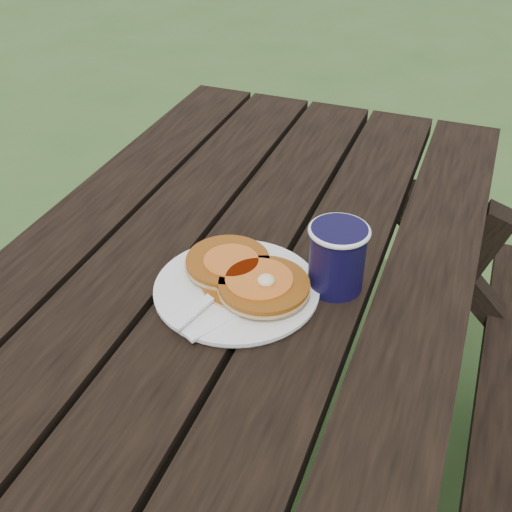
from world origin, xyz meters
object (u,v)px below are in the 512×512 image
(pancake_stack, at_px, (246,276))
(coffee_cup, at_px, (337,254))
(plate, at_px, (237,290))
(picnic_table, at_px, (189,510))

(pancake_stack, bearing_deg, coffee_cup, 23.42)
(pancake_stack, bearing_deg, plate, -128.34)
(picnic_table, bearing_deg, pancake_stack, 73.70)
(pancake_stack, relative_size, coffee_cup, 1.93)
(pancake_stack, height_order, coffee_cup, coffee_cup)
(plate, xyz_separation_m, coffee_cup, (0.14, 0.07, 0.06))
(coffee_cup, bearing_deg, pancake_stack, -156.58)
(picnic_table, distance_m, pancake_stack, 0.44)
(picnic_table, height_order, coffee_cup, coffee_cup)
(pancake_stack, xyz_separation_m, coffee_cup, (0.12, 0.05, 0.04))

